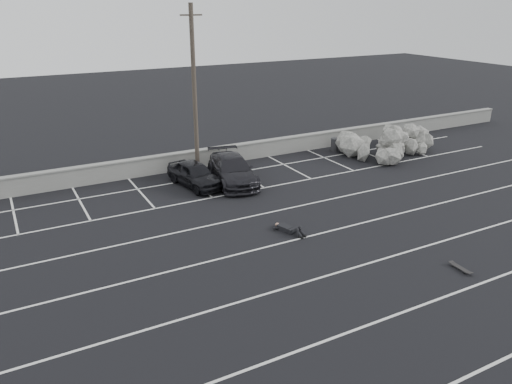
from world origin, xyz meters
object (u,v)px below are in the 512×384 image
car_left (195,174)px  utility_pole (194,91)px  riprap_pile (387,145)px  skateboard (461,268)px  trash_bin (335,145)px  person (285,226)px  car_right (232,170)px

car_left → utility_pole: bearing=54.6°
riprap_pile → skateboard: size_ratio=7.99×
car_left → riprap_pile: size_ratio=0.58×
trash_bin → skateboard: trash_bin is taller
person → trash_bin: bearing=27.0°
person → utility_pole: bearing=75.1°
car_right → trash_bin: 8.89m
trash_bin → car_right: bearing=-165.0°
trash_bin → person: (-9.26, -8.90, -0.23)m
utility_pole → trash_bin: utility_pole is taller
person → skateboard: 7.17m
riprap_pile → skateboard: 14.98m
car_right → skateboard: size_ratio=5.92×
car_right → trash_bin: (8.58, 2.31, -0.28)m
person → riprap_pile: bearing=12.9°
person → skateboard: size_ratio=2.69×
car_left → skateboard: bearing=-78.2°
car_right → trash_bin: size_ratio=5.77×
skateboard → utility_pole: bearing=108.2°
car_right → utility_pole: 4.83m
car_left → riprap_pile: (13.13, -0.28, -0.04)m
car_left → skateboard: (5.28, -13.03, -0.58)m
trash_bin → skateboard: size_ratio=1.03×
car_right → person: 6.64m
utility_pole → skateboard: (4.25, -15.19, -4.59)m
trash_bin → person: 12.84m
utility_pole → person: bearing=-88.0°
car_right → utility_pole: size_ratio=0.54×
car_left → utility_pole: size_ratio=0.42×
car_right → riprap_pile: bearing=12.1°
utility_pole → riprap_pile: utility_pole is taller
utility_pole → person: (0.32, -9.20, -4.46)m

